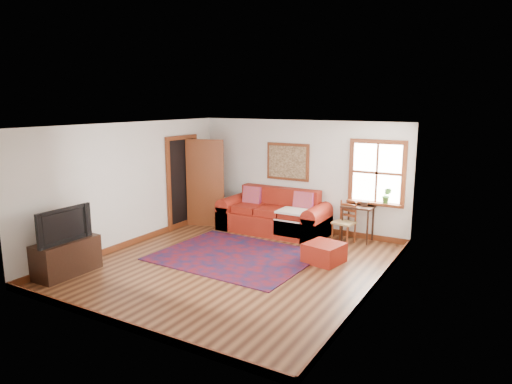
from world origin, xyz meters
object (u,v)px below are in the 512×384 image
Objects in this scene: side_table at (358,211)px; media_cabinet at (67,257)px; red_ottoman at (324,253)px; red_leather_sofa at (274,218)px; ladder_back_chair at (345,221)px.

media_cabinet is (-3.69, -4.34, -0.34)m from side_table.
red_ottoman is 1.66m from side_table.
red_leather_sofa reaches higher than red_ottoman.
side_table is at bearing 7.92° from red_leather_sofa.
ladder_back_chair is at bearing -126.59° from side_table.
media_cabinet is (-1.84, -4.09, -0.02)m from red_leather_sofa.
side_table reaches higher than red_ottoman.
ladder_back_chair is at bearing 49.43° from media_cabinet.
ladder_back_chair is 5.39m from media_cabinet.
red_ottoman is 0.57× the size of media_cabinet.
red_ottoman is (1.73, -1.34, -0.14)m from red_leather_sofa.
red_leather_sofa is 4.48m from media_cabinet.
media_cabinet is at bearing -130.35° from side_table.
media_cabinet is (-3.58, -2.75, 0.12)m from red_ottoman.
red_leather_sofa reaches higher than media_cabinet.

